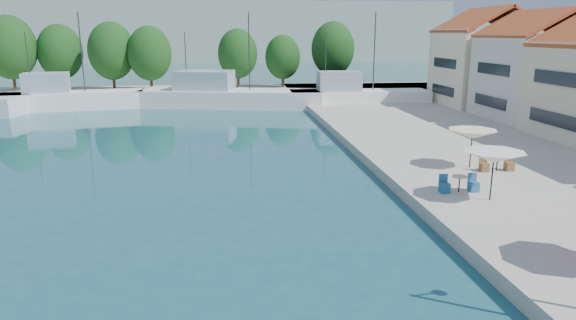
{
  "coord_description": "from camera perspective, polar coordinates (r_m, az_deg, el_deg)",
  "views": [
    {
      "loc": [
        -2.16,
        1.18,
        7.7
      ],
      "look_at": [
        0.84,
        26.0,
        1.51
      ],
      "focal_mm": 32.0,
      "sensor_mm": 36.0,
      "label": 1
    }
  ],
  "objects": [
    {
      "name": "tree_08",
      "position": [
        71.93,
        5.0,
        12.2
      ],
      "size": [
        5.87,
        5.87,
        8.69
      ],
      "color": "#3F2B19",
      "rests_on": "quay_far"
    },
    {
      "name": "trawler_03",
      "position": [
        55.91,
        -6.76,
        7.0
      ],
      "size": [
        20.27,
        9.32,
        10.2
      ],
      "rotation": [
        0.0,
        0.0,
        -0.22
      ],
      "color": "white",
      "rests_on": "ground"
    },
    {
      "name": "trawler_02",
      "position": [
        58.23,
        -23.35,
        6.24
      ],
      "size": [
        14.91,
        6.41,
        10.2
      ],
      "rotation": [
        0.0,
        0.0,
        0.19
      ],
      "color": "white",
      "rests_on": "ground"
    },
    {
      "name": "quay_far",
      "position": [
        66.49,
        -12.0,
        7.22
      ],
      "size": [
        90.0,
        16.0,
        0.6
      ],
      "primitive_type": "cube",
      "color": "#AAA699",
      "rests_on": "ground"
    },
    {
      "name": "cafe_table_03",
      "position": [
        29.27,
        22.18,
        -0.6
      ],
      "size": [
        1.82,
        0.7,
        0.76
      ],
      "color": "black",
      "rests_on": "quay_right"
    },
    {
      "name": "hill_east",
      "position": [
        183.73,
        6.53,
        13.3
      ],
      "size": [
        140.0,
        40.0,
        12.0
      ],
      "primitive_type": "cube",
      "color": "#9AA89A",
      "rests_on": "ground"
    },
    {
      "name": "tree_06",
      "position": [
        69.68,
        -5.61,
        11.67
      ],
      "size": [
        5.22,
        5.22,
        7.73
      ],
      "color": "#3F2B19",
      "rests_on": "quay_far"
    },
    {
      "name": "tree_04",
      "position": [
        69.42,
        -19.01,
        11.38
      ],
      "size": [
        5.77,
        5.77,
        8.54
      ],
      "color": "#3F2B19",
      "rests_on": "quay_far"
    },
    {
      "name": "tree_02",
      "position": [
        73.59,
        -28.5,
        10.94
      ],
      "size": [
        6.3,
        6.3,
        9.33
      ],
      "color": "#3F2B19",
      "rests_on": "quay_far"
    },
    {
      "name": "cafe_table_02",
      "position": [
        24.82,
        18.47,
        -2.77
      ],
      "size": [
        1.82,
        0.7,
        0.76
      ],
      "color": "black",
      "rests_on": "quay_right"
    },
    {
      "name": "tree_03",
      "position": [
        73.41,
        -24.0,
        10.93
      ],
      "size": [
        5.6,
        5.6,
        8.29
      ],
      "color": "#3F2B19",
      "rests_on": "quay_far"
    },
    {
      "name": "building_06",
      "position": [
        56.31,
        21.17,
        10.75
      ],
      "size": [
        9.0,
        8.8,
        10.2
      ],
      "color": "beige",
      "rests_on": "quay_right"
    },
    {
      "name": "umbrella_cream",
      "position": [
        29.25,
        19.8,
        2.73
      ],
      "size": [
        2.61,
        2.61,
        2.1
      ],
      "color": "black",
      "rests_on": "quay_right"
    },
    {
      "name": "building_05",
      "position": [
        48.54,
        26.11,
        9.64
      ],
      "size": [
        8.4,
        8.8,
        9.7
      ],
      "color": "beige",
      "rests_on": "quay_right"
    },
    {
      "name": "hill_west",
      "position": [
        161.24,
        -17.34,
        13.41
      ],
      "size": [
        180.0,
        40.0,
        16.0
      ],
      "primitive_type": "cube",
      "color": "#9AA89A",
      "rests_on": "ground"
    },
    {
      "name": "tree_05",
      "position": [
        67.74,
        -15.13,
        11.36
      ],
      "size": [
        5.44,
        5.44,
        8.05
      ],
      "color": "#3F2B19",
      "rests_on": "quay_far"
    },
    {
      "name": "trawler_04",
      "position": [
        55.48,
        7.51,
        6.93
      ],
      "size": [
        14.82,
        4.36,
        10.2
      ],
      "rotation": [
        0.0,
        0.0,
        -0.04
      ],
      "color": "white",
      "rests_on": "ground"
    },
    {
      "name": "tree_07",
      "position": [
        69.73,
        -0.59,
        11.36
      ],
      "size": [
        4.68,
        4.68,
        6.93
      ],
      "color": "#3F2B19",
      "rests_on": "quay_far"
    },
    {
      "name": "umbrella_white",
      "position": [
        23.69,
        21.91,
        0.32
      ],
      "size": [
        2.64,
        2.64,
        2.2
      ],
      "color": "black",
      "rests_on": "quay_right"
    }
  ]
}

